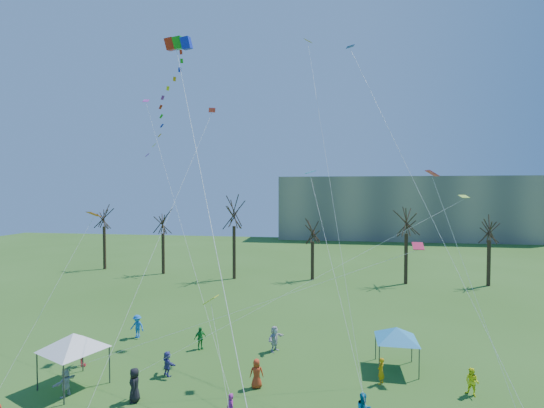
# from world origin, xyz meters

# --- Properties ---
(distant_building) EXTENTS (60.00, 14.00, 15.00)m
(distant_building) POSITION_xyz_m (22.00, 82.00, 7.50)
(distant_building) COLOR gray
(distant_building) RESTS_ON ground
(bare_tree_row) EXTENTS (69.75, 9.09, 10.93)m
(bare_tree_row) POSITION_xyz_m (3.10, 35.59, 7.09)
(bare_tree_row) COLOR black
(bare_tree_row) RESTS_ON ground
(big_box_kite) EXTENTS (5.29, 8.15, 25.02)m
(big_box_kite) POSITION_xyz_m (-5.98, 8.75, 17.03)
(big_box_kite) COLOR red
(big_box_kite) RESTS_ON ground
(canopy_tent_white) EXTENTS (3.94, 3.94, 3.22)m
(canopy_tent_white) POSITION_xyz_m (-11.06, 6.31, 2.73)
(canopy_tent_white) COLOR #3F3F44
(canopy_tent_white) RESTS_ON ground
(canopy_tent_blue) EXTENTS (3.67, 3.67, 2.75)m
(canopy_tent_blue) POSITION_xyz_m (8.30, 11.55, 2.33)
(canopy_tent_blue) COLOR #3F3F44
(canopy_tent_blue) RESTS_ON ground
(festival_crowd) EXTENTS (25.57, 13.74, 1.85)m
(festival_crowd) POSITION_xyz_m (-1.21, 6.77, 0.86)
(festival_crowd) COLOR red
(festival_crowd) RESTS_ON ground
(small_kites_aloft) EXTENTS (25.54, 18.57, 32.68)m
(small_kites_aloft) POSITION_xyz_m (0.88, 11.12, 13.12)
(small_kites_aloft) COLOR #DA4F0B
(small_kites_aloft) RESTS_ON ground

